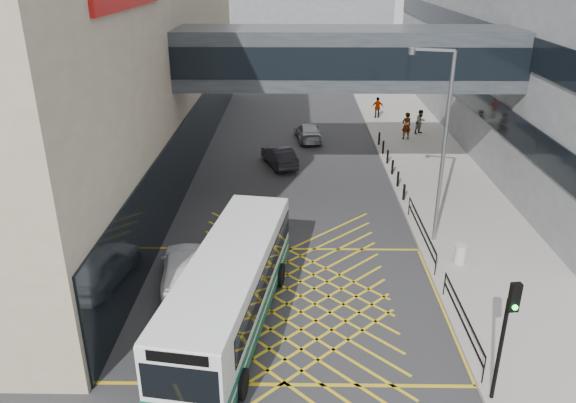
{
  "coord_description": "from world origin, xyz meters",
  "views": [
    {
      "loc": [
        0.32,
        -18.37,
        12.24
      ],
      "look_at": [
        0.0,
        4.0,
        2.6
      ],
      "focal_mm": 35.0,
      "sensor_mm": 36.0,
      "label": 1
    }
  ],
  "objects_px": {
    "bus": "(232,287)",
    "traffic_light": "(507,326)",
    "pedestrian_c": "(378,108)",
    "street_lamp": "(441,137)",
    "litter_bin": "(460,254)",
    "car_dark": "(279,156)",
    "car_silver": "(308,131)",
    "car_white": "(184,267)",
    "pedestrian_a": "(406,126)",
    "pedestrian_b": "(421,122)"
  },
  "relations": [
    {
      "from": "litter_bin",
      "to": "traffic_light",
      "type": "bearing_deg",
      "value": -98.09
    },
    {
      "from": "car_silver",
      "to": "litter_bin",
      "type": "height_order",
      "value": "car_silver"
    },
    {
      "from": "car_dark",
      "to": "bus",
      "type": "bearing_deg",
      "value": 66.02
    },
    {
      "from": "car_silver",
      "to": "street_lamp",
      "type": "height_order",
      "value": "street_lamp"
    },
    {
      "from": "litter_bin",
      "to": "pedestrian_a",
      "type": "xyz_separation_m",
      "value": [
        0.95,
        18.43,
        0.55
      ]
    },
    {
      "from": "pedestrian_a",
      "to": "litter_bin",
      "type": "bearing_deg",
      "value": 70.86
    },
    {
      "from": "street_lamp",
      "to": "pedestrian_a",
      "type": "relative_size",
      "value": 4.44
    },
    {
      "from": "car_white",
      "to": "pedestrian_b",
      "type": "bearing_deg",
      "value": -132.54
    },
    {
      "from": "street_lamp",
      "to": "litter_bin",
      "type": "relative_size",
      "value": 10.11
    },
    {
      "from": "traffic_light",
      "to": "bus",
      "type": "bearing_deg",
      "value": 146.27
    },
    {
      "from": "bus",
      "to": "car_white",
      "type": "distance_m",
      "value": 3.68
    },
    {
      "from": "car_dark",
      "to": "pedestrian_b",
      "type": "xyz_separation_m",
      "value": [
        10.45,
        6.93,
        0.42
      ]
    },
    {
      "from": "traffic_light",
      "to": "street_lamp",
      "type": "bearing_deg",
      "value": 79.65
    },
    {
      "from": "car_dark",
      "to": "car_silver",
      "type": "distance_m",
      "value": 6.02
    },
    {
      "from": "street_lamp",
      "to": "litter_bin",
      "type": "bearing_deg",
      "value": -55.76
    },
    {
      "from": "litter_bin",
      "to": "car_white",
      "type": "bearing_deg",
      "value": -172.21
    },
    {
      "from": "pedestrian_b",
      "to": "pedestrian_c",
      "type": "bearing_deg",
      "value": 85.03
    },
    {
      "from": "car_dark",
      "to": "traffic_light",
      "type": "bearing_deg",
      "value": 88.28
    },
    {
      "from": "car_white",
      "to": "pedestrian_b",
      "type": "height_order",
      "value": "pedestrian_b"
    },
    {
      "from": "pedestrian_a",
      "to": "pedestrian_b",
      "type": "xyz_separation_m",
      "value": [
        1.33,
        1.41,
        -0.08
      ]
    },
    {
      "from": "traffic_light",
      "to": "car_white",
      "type": "bearing_deg",
      "value": 139.19
    },
    {
      "from": "car_white",
      "to": "street_lamp",
      "type": "distance_m",
      "value": 12.31
    },
    {
      "from": "car_silver",
      "to": "pedestrian_a",
      "type": "distance_m",
      "value": 7.17
    },
    {
      "from": "car_dark",
      "to": "litter_bin",
      "type": "xyz_separation_m",
      "value": [
        8.17,
        -12.91,
        -0.05
      ]
    },
    {
      "from": "bus",
      "to": "traffic_light",
      "type": "height_order",
      "value": "traffic_light"
    },
    {
      "from": "litter_bin",
      "to": "street_lamp",
      "type": "bearing_deg",
      "value": 109.4
    },
    {
      "from": "car_white",
      "to": "pedestrian_c",
      "type": "relative_size",
      "value": 2.84
    },
    {
      "from": "street_lamp",
      "to": "pedestrian_c",
      "type": "height_order",
      "value": "street_lamp"
    },
    {
      "from": "car_dark",
      "to": "car_white",
      "type": "bearing_deg",
      "value": 56.52
    },
    {
      "from": "car_white",
      "to": "pedestrian_b",
      "type": "xyz_separation_m",
      "value": [
        13.92,
        21.43,
        0.29
      ]
    },
    {
      "from": "car_white",
      "to": "pedestrian_c",
      "type": "distance_m",
      "value": 28.38
    },
    {
      "from": "car_silver",
      "to": "street_lamp",
      "type": "relative_size",
      "value": 0.48
    },
    {
      "from": "traffic_light",
      "to": "pedestrian_a",
      "type": "relative_size",
      "value": 2.09
    },
    {
      "from": "bus",
      "to": "street_lamp",
      "type": "relative_size",
      "value": 1.24
    },
    {
      "from": "street_lamp",
      "to": "pedestrian_a",
      "type": "distance_m",
      "value": 16.74
    },
    {
      "from": "pedestrian_c",
      "to": "traffic_light",
      "type": "bearing_deg",
      "value": 87.89
    },
    {
      "from": "litter_bin",
      "to": "bus",
      "type": "bearing_deg",
      "value": -155.0
    },
    {
      "from": "pedestrian_c",
      "to": "street_lamp",
      "type": "bearing_deg",
      "value": 88.17
    },
    {
      "from": "bus",
      "to": "pedestrian_a",
      "type": "xyz_separation_m",
      "value": [
        10.32,
        22.8,
        -0.44
      ]
    },
    {
      "from": "litter_bin",
      "to": "pedestrian_a",
      "type": "distance_m",
      "value": 18.46
    },
    {
      "from": "car_white",
      "to": "car_dark",
      "type": "bearing_deg",
      "value": -113.01
    },
    {
      "from": "bus",
      "to": "pedestrian_a",
      "type": "bearing_deg",
      "value": 74.36
    },
    {
      "from": "car_dark",
      "to": "litter_bin",
      "type": "distance_m",
      "value": 15.28
    },
    {
      "from": "bus",
      "to": "pedestrian_b",
      "type": "relative_size",
      "value": 5.99
    },
    {
      "from": "car_silver",
      "to": "pedestrian_c",
      "type": "relative_size",
      "value": 2.43
    },
    {
      "from": "car_white",
      "to": "car_silver",
      "type": "bearing_deg",
      "value": -114.64
    },
    {
      "from": "car_dark",
      "to": "traffic_light",
      "type": "distance_m",
      "value": 22.41
    },
    {
      "from": "traffic_light",
      "to": "pedestrian_c",
      "type": "bearing_deg",
      "value": 80.24
    },
    {
      "from": "pedestrian_a",
      "to": "bus",
      "type": "bearing_deg",
      "value": 49.45
    },
    {
      "from": "car_white",
      "to": "litter_bin",
      "type": "relative_size",
      "value": 5.63
    }
  ]
}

